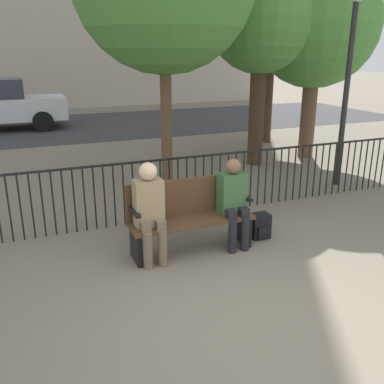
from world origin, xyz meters
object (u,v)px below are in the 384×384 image
park_bench (190,214)px  lamp_post (350,58)px  backpack (260,226)px  tree_1 (316,25)px  seated_person_0 (150,208)px  tree_3 (261,21)px  seated_person_1 (234,199)px

park_bench → lamp_post: size_ratio=0.45×
backpack → tree_1: size_ratio=0.08×
lamp_post → park_bench: bearing=-157.0°
seated_person_0 → tree_3: bearing=45.8°
seated_person_0 → park_bench: bearing=12.7°
tree_1 → seated_person_0: bearing=-143.0°
tree_3 → lamp_post: 2.21m
backpack → lamp_post: lamp_post is taller
park_bench → backpack: size_ratio=4.65×
backpack → park_bench: bearing=178.2°
park_bench → seated_person_1: bearing=-13.2°
backpack → tree_1: 5.84m
seated_person_0 → backpack: bearing=3.4°
tree_1 → lamp_post: 2.39m
lamp_post → seated_person_1: bearing=-151.6°
tree_1 → lamp_post: size_ratio=1.26×
park_bench → seated_person_0: size_ratio=1.28×
tree_3 → lamp_post: bearing=-71.7°
park_bench → lamp_post: 4.39m
seated_person_0 → lamp_post: bearing=21.7°
park_bench → seated_person_1: 0.59m
tree_1 → lamp_post: (-0.84, -2.14, -0.66)m
park_bench → tree_1: (4.51, 3.70, 2.50)m
tree_3 → park_bench: bearing=-130.3°
seated_person_0 → seated_person_1: (1.11, -0.00, -0.04)m
park_bench → tree_3: bearing=49.7°
park_bench → lamp_post: lamp_post is taller
park_bench → backpack: bearing=-1.8°
park_bench → backpack: (1.02, -0.03, -0.32)m
seated_person_0 → tree_1: tree_1 is taller
tree_1 → tree_3: (-1.50, -0.15, 0.04)m
tree_3 → backpack: bearing=-119.1°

